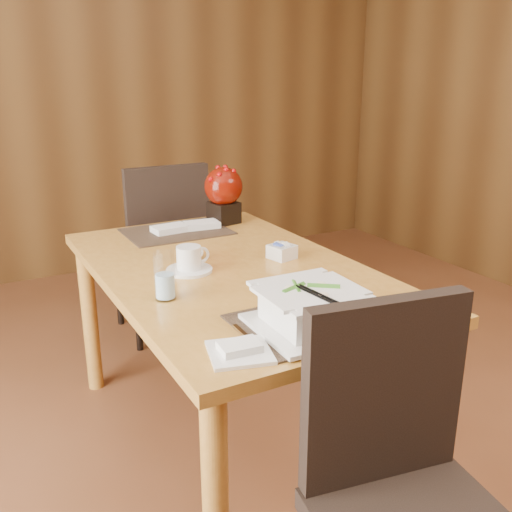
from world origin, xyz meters
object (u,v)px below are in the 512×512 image
sugar_caddy (282,252)px  coffee_cup (189,261)px  berry_decor (223,192)px  far_chair (162,242)px  dining_table (231,292)px  water_glass (165,276)px  near_chair (405,481)px  soup_setting (310,310)px  bread_plate (240,352)px  creamer_jug (188,253)px

sugar_caddy → coffee_cup: bearing=175.4°
berry_decor → far_chair: berry_decor is taller
dining_table → berry_decor: (0.26, 0.60, 0.25)m
water_glass → berry_decor: size_ratio=0.58×
near_chair → soup_setting: bearing=99.6°
soup_setting → near_chair: bearing=-88.2°
dining_table → water_glass: 0.40m
dining_table → sugar_caddy: (0.22, 0.00, 0.12)m
berry_decor → near_chair: bearing=-100.7°
coffee_cup → sugar_caddy: bearing=-4.6°
water_glass → berry_decor: bearing=53.3°
bread_plate → far_chair: (0.38, 1.68, -0.20)m
creamer_jug → far_chair: 0.96m
coffee_cup → sugar_caddy: (0.37, -0.03, -0.01)m
soup_setting → sugar_caddy: bearing=67.4°
dining_table → sugar_caddy: 0.25m
dining_table → creamer_jug: size_ratio=18.17×
bread_plate → creamer_jug: bearing=77.3°
coffee_cup → far_chair: 1.08m
soup_setting → berry_decor: 1.22m
coffee_cup → berry_decor: bearing=54.0°
coffee_cup → near_chair: near_chair is taller
soup_setting → bread_plate: size_ratio=1.97×
soup_setting → far_chair: far_chair is taller
bread_plate → far_chair: far_chair is taller
soup_setting → water_glass: water_glass is taller
dining_table → water_glass: size_ratio=9.66×
bread_plate → near_chair: bearing=-57.4°
soup_setting → far_chair: size_ratio=0.31×
far_chair → water_glass: bearing=71.8°
soup_setting → coffee_cup: soup_setting is taller
creamer_jug → near_chair: bearing=-63.7°
dining_table → far_chair: (0.10, 1.06, -0.10)m
sugar_caddy → soup_setting: bearing=-114.2°
berry_decor → near_chair: size_ratio=0.28×
bread_plate → far_chair: bearing=77.1°
coffee_cup → creamer_jug: size_ratio=2.02×
water_glass → bread_plate: (0.04, -0.45, -0.07)m
bread_plate → near_chair: 0.50m
water_glass → berry_decor: 0.97m
sugar_caddy → bread_plate: bearing=-128.9°
bread_plate → near_chair: size_ratio=0.17×
bread_plate → far_chair: size_ratio=0.16×
soup_setting → coffee_cup: bearing=101.8°
near_chair → bread_plate: bearing=132.1°
soup_setting → berry_decor: berry_decor is taller
sugar_caddy → near_chair: (-0.26, -1.00, -0.24)m
sugar_caddy → bread_plate: (-0.50, -0.62, -0.02)m
soup_setting → sugar_caddy: 0.64m
far_chair → coffee_cup: bearing=76.6°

